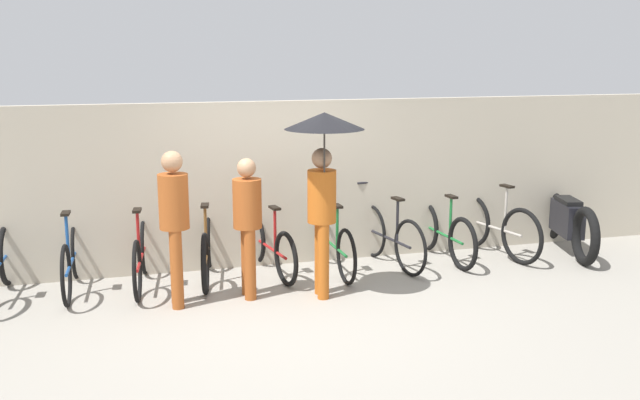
{
  "coord_description": "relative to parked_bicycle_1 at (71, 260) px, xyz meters",
  "views": [
    {
      "loc": [
        -1.71,
        -6.95,
        2.73
      ],
      "look_at": [
        0.52,
        0.98,
        1.0
      ],
      "focal_mm": 40.0,
      "sensor_mm": 36.0,
      "label": 1
    }
  ],
  "objects": [
    {
      "name": "parked_bicycle_2",
      "position": [
        0.78,
        -0.05,
        0.0
      ],
      "size": [
        0.44,
        1.72,
        1.07
      ],
      "rotation": [
        0.0,
        0.0,
        1.46
      ],
      "color": "black",
      "rests_on": "ground"
    },
    {
      "name": "parked_bicycle_6",
      "position": [
        3.9,
        -0.05,
        0.01
      ],
      "size": [
        0.47,
        1.65,
        1.04
      ],
      "rotation": [
        0.0,
        0.0,
        1.75
      ],
      "color": "black",
      "rests_on": "ground"
    },
    {
      "name": "back_wall",
      "position": [
        2.34,
        0.44,
        0.69
      ],
      "size": [
        15.28,
        0.12,
        2.11
      ],
      "color": "#B2A893",
      "rests_on": "ground"
    },
    {
      "name": "parked_bicycle_5",
      "position": [
        3.12,
        -0.06,
        -0.01
      ],
      "size": [
        0.44,
        1.77,
        1.06
      ],
      "rotation": [
        0.0,
        0.0,
        1.59
      ],
      "color": "black",
      "rests_on": "ground"
    },
    {
      "name": "parked_bicycle_7",
      "position": [
        4.68,
        0.01,
        -0.01
      ],
      "size": [
        0.44,
        1.69,
        1.02
      ],
      "rotation": [
        0.0,
        0.0,
        1.63
      ],
      "color": "black",
      "rests_on": "ground"
    },
    {
      "name": "motorcycle",
      "position": [
        6.5,
        -0.08,
        0.05
      ],
      "size": [
        0.76,
        2.05,
        0.95
      ],
      "rotation": [
        0.0,
        0.0,
        1.32
      ],
      "color": "black",
      "rests_on": "ground"
    },
    {
      "name": "parked_bicycle_4",
      "position": [
        2.34,
        0.04,
        -0.02
      ],
      "size": [
        0.47,
        1.69,
        1.04
      ],
      "rotation": [
        0.0,
        0.0,
        1.74
      ],
      "color": "black",
      "rests_on": "ground"
    },
    {
      "name": "parked_bicycle_1",
      "position": [
        0.0,
        0.0,
        0.0
      ],
      "size": [
        0.44,
        1.7,
        1.11
      ],
      "rotation": [
        0.0,
        0.0,
        1.52
      ],
      "color": "black",
      "rests_on": "ground"
    },
    {
      "name": "pedestrian_leading",
      "position": [
        1.13,
        -0.82,
        0.63
      ],
      "size": [
        0.32,
        0.32,
        1.71
      ],
      "rotation": [
        0.0,
        0.0,
        3.11
      ],
      "color": "#9E4C1E",
      "rests_on": "ground"
    },
    {
      "name": "ground_plane",
      "position": [
        2.34,
        -1.4,
        -0.37
      ],
      "size": [
        30.0,
        30.0,
        0.0
      ],
      "primitive_type": "plane",
      "color": "gray"
    },
    {
      "name": "parked_bicycle_3",
      "position": [
        1.56,
        0.01,
        0.0
      ],
      "size": [
        0.47,
        1.72,
        1.05
      ],
      "rotation": [
        0.0,
        0.0,
        1.41
      ],
      "color": "black",
      "rests_on": "ground"
    },
    {
      "name": "parked_bicycle_8",
      "position": [
        5.45,
        0.02,
        0.02
      ],
      "size": [
        0.54,
        1.71,
        1.0
      ],
      "rotation": [
        0.0,
        0.0,
        1.79
      ],
      "color": "black",
      "rests_on": "ground"
    },
    {
      "name": "pedestrian_center",
      "position": [
        1.93,
        -0.75,
        0.55
      ],
      "size": [
        0.32,
        0.32,
        1.58
      ],
      "rotation": [
        0.0,
        0.0,
        3.16
      ],
      "color": "#9E4C1E",
      "rests_on": "ground"
    },
    {
      "name": "pedestrian_trailing",
      "position": [
        2.72,
        -1.03,
        1.2
      ],
      "size": [
        0.86,
        0.86,
        2.09
      ],
      "rotation": [
        0.0,
        0.0,
        3.06
      ],
      "color": "#B25619",
      "rests_on": "ground"
    }
  ]
}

